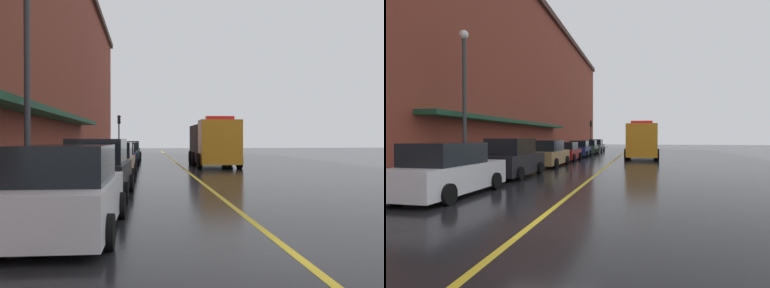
% 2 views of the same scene
% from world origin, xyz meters
% --- Properties ---
extents(ground_plane, '(112.00, 112.00, 0.00)m').
position_xyz_m(ground_plane, '(0.00, 25.00, 0.00)').
color(ground_plane, black).
extents(sidewalk_left, '(2.40, 70.00, 0.15)m').
position_xyz_m(sidewalk_left, '(-6.20, 25.00, 0.07)').
color(sidewalk_left, '#ADA8A0').
rests_on(sidewalk_left, ground).
extents(lane_center_stripe, '(0.16, 70.00, 0.01)m').
position_xyz_m(lane_center_stripe, '(0.00, 25.00, 0.00)').
color(lane_center_stripe, gold).
rests_on(lane_center_stripe, ground).
extents(brick_building_left, '(10.24, 64.00, 15.47)m').
position_xyz_m(brick_building_left, '(-11.93, 23.99, 7.74)').
color(brick_building_left, brown).
rests_on(brick_building_left, ground).
extents(parked_car_0, '(2.16, 4.84, 1.80)m').
position_xyz_m(parked_car_0, '(-4.03, 2.26, 0.84)').
color(parked_car_0, silver).
rests_on(parked_car_0, ground).
extents(parked_car_1, '(2.22, 4.36, 1.93)m').
position_xyz_m(parked_car_1, '(-4.00, 7.66, 0.89)').
color(parked_car_1, black).
rests_on(parked_car_1, ground).
extents(parked_car_2, '(2.16, 4.73, 1.77)m').
position_xyz_m(parked_car_2, '(-3.99, 13.80, 0.83)').
color(parked_car_2, '#A5844C').
rests_on(parked_car_2, ground).
extents(parked_car_3, '(2.07, 4.33, 1.57)m').
position_xyz_m(parked_car_3, '(-3.98, 19.17, 0.74)').
color(parked_car_3, maroon).
rests_on(parked_car_3, ground).
extents(parked_car_4, '(2.16, 4.33, 1.64)m').
position_xyz_m(parked_car_4, '(-3.98, 24.99, 0.77)').
color(parked_car_4, navy).
rests_on(parked_car_4, ground).
extents(parked_car_5, '(2.13, 4.18, 1.64)m').
position_xyz_m(parked_car_5, '(-3.89, 30.38, 0.77)').
color(parked_car_5, '#2D5133').
rests_on(parked_car_5, ground).
extents(parked_car_6, '(2.02, 4.21, 1.70)m').
position_xyz_m(parked_car_6, '(-3.86, 35.96, 0.79)').
color(parked_car_6, '#595B60').
rests_on(parked_car_6, ground).
extents(utility_truck, '(2.93, 7.55, 3.37)m').
position_xyz_m(utility_truck, '(2.29, 23.19, 1.61)').
color(utility_truck, orange).
rests_on(utility_truck, ground).
extents(parking_meter_0, '(0.14, 0.18, 1.33)m').
position_xyz_m(parking_meter_0, '(-5.35, 27.39, 1.06)').
color(parking_meter_0, '#4C4C51').
rests_on(parking_meter_0, sidewalk_left).
extents(parking_meter_1, '(0.14, 0.18, 1.33)m').
position_xyz_m(parking_meter_1, '(-5.35, 5.19, 1.06)').
color(parking_meter_1, '#4C4C51').
rests_on(parking_meter_1, sidewalk_left).
extents(parking_meter_2, '(0.14, 0.18, 1.33)m').
position_xyz_m(parking_meter_2, '(-5.35, 17.22, 1.06)').
color(parking_meter_2, '#4C4C51').
rests_on(parking_meter_2, sidewalk_left).
extents(parking_meter_3, '(0.14, 0.18, 1.33)m').
position_xyz_m(parking_meter_3, '(-5.35, 6.30, 1.06)').
color(parking_meter_3, '#4C4C51').
rests_on(parking_meter_3, sidewalk_left).
extents(street_lamp_left, '(0.44, 0.44, 6.94)m').
position_xyz_m(street_lamp_left, '(-5.95, 6.51, 4.40)').
color(street_lamp_left, '#33383D').
rests_on(street_lamp_left, sidewalk_left).
extents(traffic_light_near, '(0.38, 0.36, 4.30)m').
position_xyz_m(traffic_light_near, '(-5.29, 40.41, 3.16)').
color(traffic_light_near, '#232326').
rests_on(traffic_light_near, sidewalk_left).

